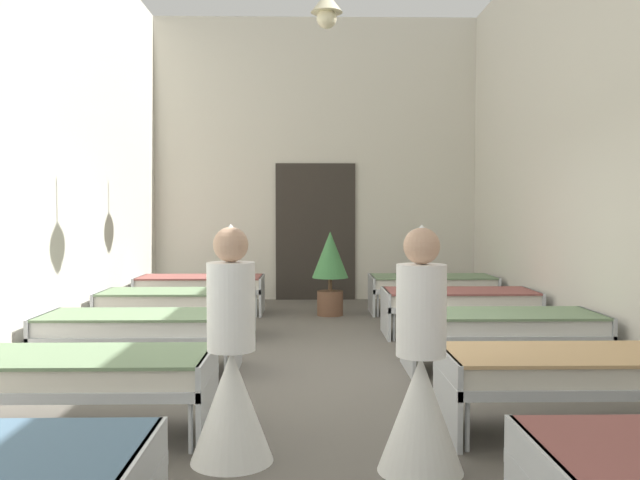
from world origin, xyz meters
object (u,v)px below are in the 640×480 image
object	(u,v)px
bed_left_row_1	(74,373)
potted_plant	(330,265)
bed_right_row_3	(459,301)
bed_right_row_2	(502,326)
bed_right_row_1	(578,371)
bed_right_row_4	(432,284)
bed_left_row_3	(177,301)
bed_left_row_2	(140,327)
nurse_mid_aisle	(232,378)
bed_left_row_4	(201,285)
nurse_near_aisle	(421,384)

from	to	relation	value
bed_left_row_1	potted_plant	world-z (taller)	potted_plant
bed_right_row_3	bed_right_row_2	bearing A→B (deg)	-90.00
bed_right_row_3	bed_left_row_1	bearing A→B (deg)	-133.77
bed_right_row_1	bed_right_row_4	size ratio (longest dim) A/B	1.00
bed_left_row_1	bed_left_row_3	xyz separation A→B (m)	(0.00, 3.69, 0.00)
bed_left_row_1	bed_right_row_2	size ratio (longest dim) A/B	1.00
bed_left_row_2	nurse_mid_aisle	bearing A→B (deg)	-63.82
bed_right_row_2	bed_left_row_2	bearing A→B (deg)	180.00
nurse_mid_aisle	bed_left_row_4	bearing A→B (deg)	84.13
bed_left_row_3	bed_right_row_3	distance (m)	3.54
bed_right_row_2	potted_plant	size ratio (longest dim) A/B	1.51
bed_right_row_2	bed_left_row_3	xyz separation A→B (m)	(-3.54, 1.85, 0.00)
bed_right_row_2	bed_right_row_4	size ratio (longest dim) A/B	1.00
bed_left_row_3	bed_right_row_4	world-z (taller)	same
bed_right_row_2	bed_right_row_3	size ratio (longest dim) A/B	1.00
bed_right_row_3	bed_left_row_4	distance (m)	3.99
bed_left_row_1	bed_right_row_3	size ratio (longest dim) A/B	1.00
bed_left_row_3	bed_left_row_4	world-z (taller)	same
bed_right_row_2	potted_plant	bearing A→B (deg)	114.19
bed_left_row_1	bed_right_row_3	distance (m)	5.11
bed_right_row_1	bed_right_row_2	world-z (taller)	same
nurse_mid_aisle	potted_plant	xyz separation A→B (m)	(0.81, 5.84, 0.23)
bed_left_row_2	nurse_near_aisle	world-z (taller)	nurse_near_aisle
bed_left_row_2	bed_left_row_3	distance (m)	1.85
bed_left_row_3	bed_left_row_1	bearing A→B (deg)	-90.00
bed_right_row_1	nurse_mid_aisle	world-z (taller)	nurse_mid_aisle
bed_right_row_3	nurse_mid_aisle	distance (m)	4.82
nurse_mid_aisle	bed_left_row_1	bearing A→B (deg)	140.02
bed_left_row_4	potted_plant	xyz separation A→B (m)	(1.97, -0.20, 0.32)
potted_plant	bed_right_row_1	bearing A→B (deg)	-73.62
bed_right_row_1	bed_right_row_4	xyz separation A→B (m)	(0.00, 5.54, 0.00)
bed_left_row_3	nurse_near_aisle	distance (m)	4.94
bed_left_row_3	bed_right_row_4	size ratio (longest dim) A/B	1.00
bed_right_row_2	bed_left_row_4	distance (m)	5.11
nurse_near_aisle	potted_plant	size ratio (longest dim) A/B	1.18
bed_left_row_1	bed_right_row_4	distance (m)	6.57
bed_left_row_1	nurse_near_aisle	bearing A→B (deg)	-16.31
nurse_near_aisle	bed_right_row_1	bearing A→B (deg)	-133.18
nurse_near_aisle	nurse_mid_aisle	bearing A→B (deg)	9.31
bed_right_row_1	potted_plant	xyz separation A→B (m)	(-1.57, 5.34, 0.32)
bed_right_row_2	nurse_near_aisle	world-z (taller)	nurse_near_aisle
bed_left_row_2	potted_plant	xyz separation A→B (m)	(1.97, 3.50, 0.32)
bed_left_row_1	bed_left_row_3	distance (m)	3.69
bed_left_row_1	bed_left_row_2	size ratio (longest dim) A/B	1.00
bed_left_row_4	bed_right_row_1	bearing A→B (deg)	-57.44
bed_left_row_3	bed_right_row_4	bearing A→B (deg)	27.56
bed_right_row_3	bed_left_row_4	world-z (taller)	same
bed_right_row_4	nurse_near_aisle	xyz separation A→B (m)	(-1.23, -6.21, 0.09)
bed_left_row_4	bed_right_row_2	bearing A→B (deg)	-46.23
bed_left_row_2	bed_right_row_3	distance (m)	3.99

